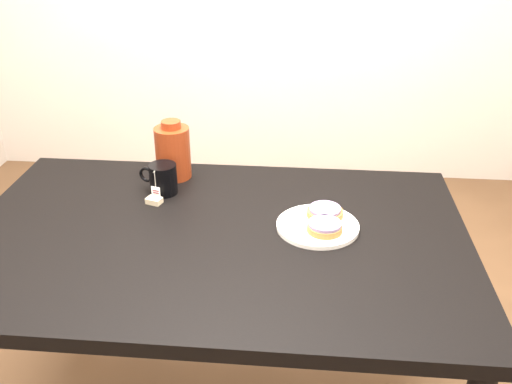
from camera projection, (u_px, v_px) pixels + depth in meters
table at (216, 258)px, 1.61m from camera, size 1.40×0.90×0.75m
plate at (318, 225)px, 1.60m from camera, size 0.23×0.23×0.02m
bagel_back at (325, 212)px, 1.63m from camera, size 0.14×0.14×0.03m
bagel_front at (325, 227)px, 1.56m from camera, size 0.13×0.13×0.03m
mug at (163, 179)px, 1.77m from camera, size 0.14×0.11×0.10m
teabag_pouch at (154, 201)px, 1.72m from camera, size 0.05×0.04×0.02m
bagel_package at (173, 152)px, 1.85m from camera, size 0.15×0.15×0.19m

